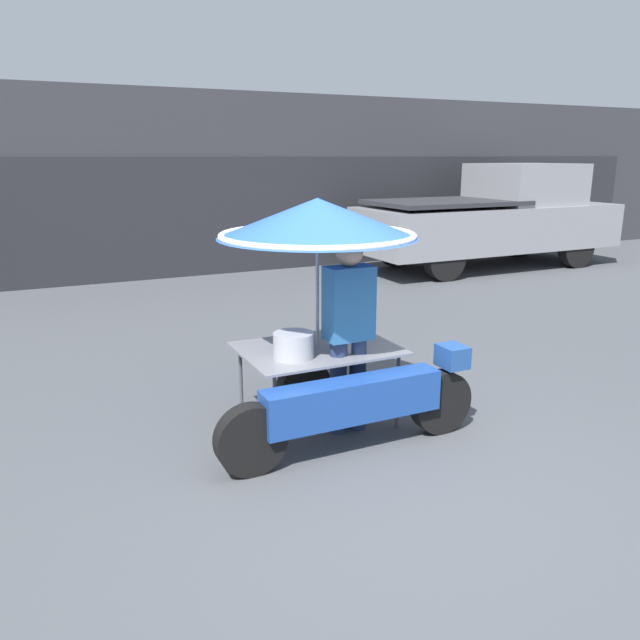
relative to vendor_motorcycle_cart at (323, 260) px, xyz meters
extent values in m
plane|color=#4C4F54|center=(-0.03, -1.01, -1.42)|extent=(36.00, 36.00, 0.00)
cube|color=#38383D|center=(-0.03, 8.23, 0.28)|extent=(28.00, 2.00, 3.40)
cube|color=#28282D|center=(-0.03, 7.20, -0.32)|extent=(23.80, 0.06, 2.21)
cylinder|color=black|center=(0.82, -0.53, -1.15)|extent=(0.53, 0.14, 0.53)
cylinder|color=black|center=(-0.83, -0.53, -1.15)|extent=(0.53, 0.14, 0.53)
cube|color=#1E479E|center=(0.00, -0.53, -0.99)|extent=(1.45, 0.24, 0.32)
cube|color=#234C93|center=(0.92, -0.53, -0.77)|extent=(0.20, 0.24, 0.18)
cylinder|color=black|center=(0.00, 0.38, -1.18)|extent=(0.48, 0.14, 0.48)
cylinder|color=#515156|center=(0.54, -0.31, -1.10)|extent=(0.03, 0.03, 0.65)
cylinder|color=#515156|center=(0.54, 0.50, -1.10)|extent=(0.03, 0.03, 0.65)
cylinder|color=#515156|center=(-0.55, -0.31, -1.10)|extent=(0.03, 0.03, 0.65)
cylinder|color=#515156|center=(-0.55, 0.50, -1.10)|extent=(0.03, 0.03, 0.65)
cube|color=gray|center=(0.00, 0.10, -0.76)|extent=(1.29, 0.95, 0.02)
cylinder|color=#B2B2B7|center=(0.00, 0.10, -0.29)|extent=(0.03, 0.03, 0.92)
cone|color=blue|center=(0.00, 0.10, 0.33)|extent=(1.62, 1.62, 0.31)
torus|color=white|center=(0.00, 0.10, 0.19)|extent=(1.58, 1.58, 0.05)
cylinder|color=#B7B7BC|center=(-0.29, -0.07, -0.65)|extent=(0.32, 0.32, 0.21)
cylinder|color=silver|center=(0.22, -0.05, -0.68)|extent=(0.29, 0.29, 0.14)
cylinder|color=#939399|center=(-0.07, 0.29, -0.71)|extent=(0.22, 0.22, 0.08)
cylinder|color=navy|center=(0.06, -0.17, -1.02)|extent=(0.14, 0.14, 0.79)
cylinder|color=navy|center=(0.24, -0.17, -1.02)|extent=(0.14, 0.14, 0.79)
cube|color=teal|center=(0.15, -0.17, -0.33)|extent=(0.38, 0.22, 0.59)
sphere|color=tan|center=(0.15, -0.17, 0.08)|extent=(0.21, 0.21, 0.21)
cylinder|color=black|center=(8.05, 4.74, -1.03)|extent=(0.78, 0.24, 0.78)
cylinder|color=black|center=(8.05, 6.35, -1.03)|extent=(0.78, 0.24, 0.78)
cylinder|color=black|center=(4.77, 4.74, -1.03)|extent=(0.78, 0.24, 0.78)
cylinder|color=black|center=(4.77, 6.35, -1.03)|extent=(0.78, 0.24, 0.78)
cube|color=#939399|center=(6.41, 5.55, -0.60)|extent=(5.47, 1.90, 0.86)
cube|color=#939399|center=(7.28, 5.55, 0.24)|extent=(1.86, 1.74, 0.82)
cube|color=#2D2D33|center=(5.31, 5.55, -0.07)|extent=(2.84, 1.82, 0.08)
camera|label=1|loc=(-2.14, -4.42, 0.81)|focal=35.00mm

